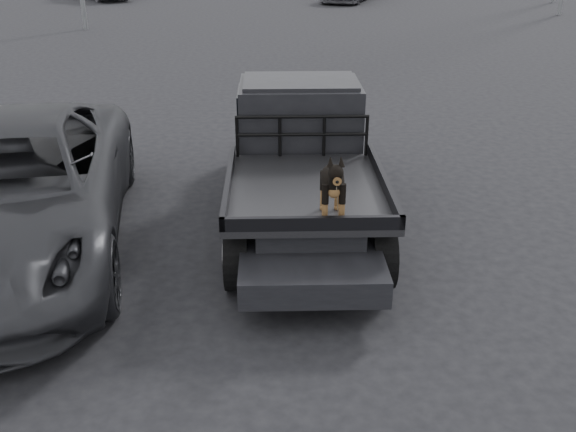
{
  "coord_description": "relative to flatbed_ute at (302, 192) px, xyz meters",
  "views": [
    {
      "loc": [
        -0.63,
        -6.15,
        3.87
      ],
      "look_at": [
        -0.47,
        -0.36,
        1.19
      ],
      "focal_mm": 40.0,
      "sensor_mm": 36.0,
      "label": 1
    }
  ],
  "objects": [
    {
      "name": "ground",
      "position": [
        0.21,
        -1.97,
        -0.46
      ],
      "size": [
        120.0,
        120.0,
        0.0
      ],
      "primitive_type": "plane",
      "color": "black",
      "rests_on": "ground"
    },
    {
      "name": "dog",
      "position": [
        0.23,
        -1.78,
        0.83
      ],
      "size": [
        0.32,
        0.6,
        0.74
      ],
      "primitive_type": null,
      "color": "black",
      "rests_on": "flatbed_ute"
    },
    {
      "name": "headache_rack",
      "position": [
        -0.0,
        0.2,
        0.74
      ],
      "size": [
        1.8,
        0.08,
        0.55
      ],
      "primitive_type": null,
      "color": "black",
      "rests_on": "flatbed_ute"
    },
    {
      "name": "flatbed_ute",
      "position": [
        0.0,
        0.0,
        0.0
      ],
      "size": [
        2.0,
        5.4,
        0.92
      ],
      "primitive_type": null,
      "color": "black",
      "rests_on": "ground"
    },
    {
      "name": "parked_suv",
      "position": [
        -3.67,
        -0.74,
        0.37
      ],
      "size": [
        3.61,
        6.32,
        1.66
      ],
      "primitive_type": "imported",
      "rotation": [
        0.0,
        0.0,
        0.15
      ],
      "color": "#2C2C30",
      "rests_on": "ground"
    },
    {
      "name": "ute_cab",
      "position": [
        -0.0,
        0.95,
        0.9
      ],
      "size": [
        1.72,
        1.3,
        0.88
      ],
      "primitive_type": null,
      "color": "black",
      "rests_on": "flatbed_ute"
    }
  ]
}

